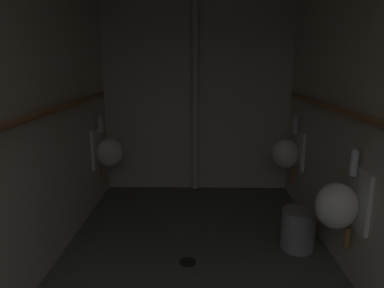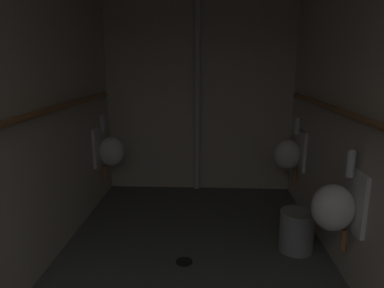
# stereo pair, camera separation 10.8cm
# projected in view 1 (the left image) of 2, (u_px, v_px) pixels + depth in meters

# --- Properties ---
(wall_left) EXTENTS (0.06, 4.20, 2.40)m
(wall_left) POSITION_uv_depth(u_px,v_px,m) (18.00, 126.00, 2.28)
(wall_left) COLOR beige
(wall_left) RESTS_ON ground
(wall_right) EXTENTS (0.06, 4.20, 2.40)m
(wall_right) POSITION_uv_depth(u_px,v_px,m) (378.00, 127.00, 2.24)
(wall_right) COLOR beige
(wall_right) RESTS_ON ground
(wall_back) EXTENTS (2.46, 0.06, 2.40)m
(wall_back) POSITION_uv_depth(u_px,v_px,m) (197.00, 97.00, 4.28)
(wall_back) COLOR beige
(wall_back) RESTS_ON ground
(urinal_left_mid) EXTENTS (0.32, 0.30, 0.76)m
(urinal_left_mid) POSITION_uv_depth(u_px,v_px,m) (108.00, 151.00, 3.90)
(urinal_left_mid) COLOR white
(urinal_right_mid) EXTENTS (0.32, 0.30, 0.76)m
(urinal_right_mid) POSITION_uv_depth(u_px,v_px,m) (340.00, 204.00, 2.42)
(urinal_right_mid) COLOR white
(urinal_right_far) EXTENTS (0.32, 0.30, 0.76)m
(urinal_right_far) POSITION_uv_depth(u_px,v_px,m) (288.00, 153.00, 3.82)
(urinal_right_far) COLOR white
(supply_pipe_left) EXTENTS (0.06, 3.46, 0.06)m
(supply_pipe_left) POSITION_uv_depth(u_px,v_px,m) (33.00, 117.00, 2.30)
(supply_pipe_left) COLOR #936038
(supply_pipe_right) EXTENTS (0.06, 3.44, 0.06)m
(supply_pipe_right) POSITION_uv_depth(u_px,v_px,m) (365.00, 118.00, 2.23)
(supply_pipe_right) COLOR #936038
(standpipe_back_wall) EXTENTS (0.08, 0.08, 2.35)m
(standpipe_back_wall) POSITION_uv_depth(u_px,v_px,m) (195.00, 98.00, 4.17)
(standpipe_back_wall) COLOR beige
(standpipe_back_wall) RESTS_ON ground
(floor_drain) EXTENTS (0.14, 0.14, 0.01)m
(floor_drain) POSITION_uv_depth(u_px,v_px,m) (188.00, 262.00, 2.82)
(floor_drain) COLOR black
(floor_drain) RESTS_ON ground
(waste_bin) EXTENTS (0.29, 0.29, 0.36)m
(waste_bin) POSITION_uv_depth(u_px,v_px,m) (298.00, 229.00, 3.00)
(waste_bin) COLOR gray
(waste_bin) RESTS_ON ground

